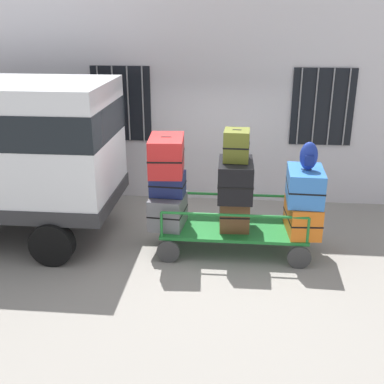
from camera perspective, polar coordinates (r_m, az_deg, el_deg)
name	(u,v)px	position (r m, az deg, el deg)	size (l,w,h in m)	color
ground_plane	(201,245)	(8.21, 1.10, -6.34)	(40.00, 40.00, 0.00)	gray
building_wall	(211,79)	(9.74, 2.29, 13.37)	(12.00, 0.38, 5.00)	silver
luggage_cart	(234,231)	(7.92, 5.00, -4.72)	(2.41, 1.06, 0.42)	#1E722D
cart_railing	(234,208)	(7.74, 5.10, -1.86)	(2.30, 0.93, 0.43)	#1E722D
suitcase_left_bottom	(168,211)	(7.85, -2.91, -2.25)	(0.60, 0.72, 0.53)	slate
suitcase_left_middle	(168,184)	(7.71, -2.93, 1.01)	(0.59, 0.41, 0.40)	navy
suitcase_left_top	(167,155)	(7.50, -3.06, 4.42)	(0.59, 0.85, 0.59)	#B21E1E
suitcase_midleft_bottom	(234,212)	(7.76, 5.08, -2.45)	(0.50, 0.53, 0.56)	brown
suitcase_midleft_middle	(235,179)	(7.54, 5.21, 1.52)	(0.56, 0.85, 0.60)	black
suitcase_midleft_top	(237,145)	(7.42, 5.35, 5.59)	(0.42, 0.46, 0.49)	#4C5119
suitcase_center_bottom	(302,217)	(7.82, 13.08, -2.92)	(0.54, 0.86, 0.51)	orange
suitcase_center_middle	(305,185)	(7.66, 13.36, 0.76)	(0.58, 0.84, 0.54)	#3372C6
backpack	(309,156)	(7.48, 13.80, 4.18)	(0.27, 0.22, 0.44)	navy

